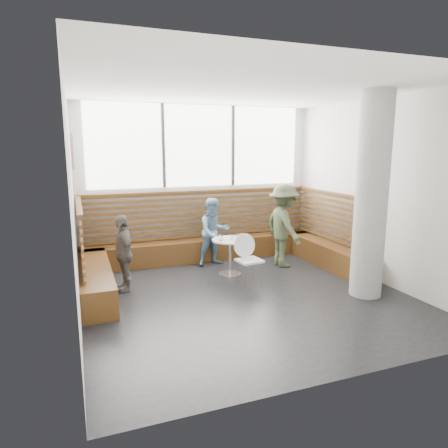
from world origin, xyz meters
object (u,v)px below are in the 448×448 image
object	(u,v)px
adult_man	(284,226)
child_back	(214,232)
cafe_chair	(248,255)
concrete_column	(371,197)
child_left	(123,253)
cafe_table	(230,249)

from	to	relation	value
adult_man	child_back	distance (m)	1.40
child_back	cafe_chair	bearing A→B (deg)	-87.61
concrete_column	child_left	world-z (taller)	concrete_column
cafe_chair	adult_man	world-z (taller)	adult_man
cafe_chair	child_left	bearing A→B (deg)	160.86
cafe_table	cafe_chair	bearing A→B (deg)	-77.10
cafe_chair	concrete_column	bearing A→B (deg)	-44.18
concrete_column	child_left	distance (m)	4.08
cafe_chair	adult_man	bearing A→B (deg)	25.60
cafe_table	concrete_column	bearing A→B (deg)	-45.21
child_left	adult_man	bearing A→B (deg)	86.32
cafe_table	cafe_chair	xyz separation A→B (m)	(0.12, -0.54, 0.02)
child_back	concrete_column	bearing A→B (deg)	-60.09
concrete_column	cafe_chair	world-z (taller)	concrete_column
concrete_column	child_back	bearing A→B (deg)	125.66
cafe_table	cafe_chair	size ratio (longest dim) A/B	0.79
adult_man	concrete_column	bearing A→B (deg)	-166.25
cafe_chair	child_back	xyz separation A→B (m)	(-0.18, 1.28, 0.17)
cafe_chair	child_back	world-z (taller)	child_back
cafe_table	child_back	xyz separation A→B (m)	(-0.06, 0.74, 0.19)
cafe_chair	child_back	size ratio (longest dim) A/B	0.64
concrete_column	child_left	size ratio (longest dim) A/B	2.52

